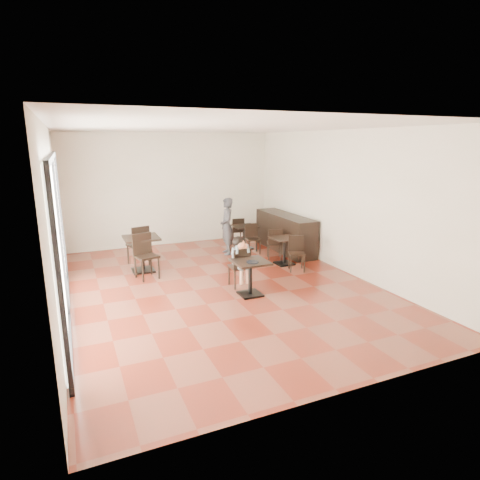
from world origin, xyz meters
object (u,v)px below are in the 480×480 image
cafe_table_mid (284,251)px  cafe_table_back (245,237)px  chair_left_a (138,245)px  chair_back_b (253,239)px  chair_left_b (146,257)px  child_chair (239,267)px  chair_mid_b (297,254)px  chair_back_a (237,231)px  adult_patron (227,226)px  child (239,262)px  cafe_table_left (142,254)px  child_table (250,278)px  chair_mid_a (274,243)px

cafe_table_mid → cafe_table_back: (-0.28, 1.75, -0.01)m
chair_left_a → chair_back_b: size_ratio=1.24×
chair_left_b → chair_left_a: bearing=75.3°
cafe_table_back → chair_left_b: bearing=-153.9°
child_chair → chair_mid_b: bearing=-165.5°
cafe_table_back → child_chair: bearing=-116.3°
chair_mid_b → chair_left_a: chair_left_a is taller
chair_left_b → chair_back_a: chair_left_b is taller
chair_left_a → adult_patron: bearing=167.0°
adult_patron → child_chair: bearing=-8.1°
chair_back_a → child: bearing=75.5°
child → cafe_table_mid: child is taller
cafe_table_left → chair_mid_b: bearing=-22.7°
chair_back_a → cafe_table_mid: bearing=104.9°
child_table → cafe_table_mid: child_table is taller
cafe_table_back → child_table: bearing=-112.3°
child → cafe_table_back: child is taller
adult_patron → chair_left_a: adult_patron is taller
cafe_table_mid → cafe_table_back: size_ratio=1.02×
child → chair_mid_b: size_ratio=1.31×
chair_left_a → chair_mid_a: bearing=151.1°
chair_mid_b → chair_left_a: bearing=171.3°
child → chair_back_a: bearing=67.7°
child_chair → chair_back_b: bearing=-121.7°
chair_back_a → cafe_table_back: bearing=97.9°
cafe_table_mid → cafe_table_back: 1.78m
chair_back_b → chair_mid_b: bearing=-72.4°
cafe_table_mid → chair_back_a: (-0.28, 2.30, 0.06)m
adult_patron → chair_left_b: size_ratio=1.53×
child_table → cafe_table_left: size_ratio=0.85×
child_chair → chair_mid_a: size_ratio=1.04×
chair_back_a → child_chair: bearing=75.5°
child_table → adult_patron: bearing=76.8°
child_table → chair_left_a: size_ratio=0.71×
chair_back_a → child_table: bearing=78.5°
adult_patron → chair_mid_a: bearing=54.3°
chair_mid_a → chair_back_a: bearing=-58.6°
child_table → child_chair: bearing=90.0°
child_chair → child: child is taller
child_chair → chair_left_a: chair_left_a is taller
adult_patron → chair_mid_a: 1.36m
chair_mid_a → cafe_table_mid: bearing=110.1°
adult_patron → chair_mid_b: bearing=33.2°
chair_back_b → child: bearing=-113.9°
chair_mid_a → chair_back_a: 1.78m
cafe_table_left → chair_back_a: (3.00, 1.47, -0.01)m
chair_mid_a → chair_mid_b: 1.10m
chair_left_a → chair_back_b: bearing=161.9°
chair_mid_b → chair_left_b: 3.41m
chair_left_b → chair_back_a: (3.00, 2.02, -0.10)m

